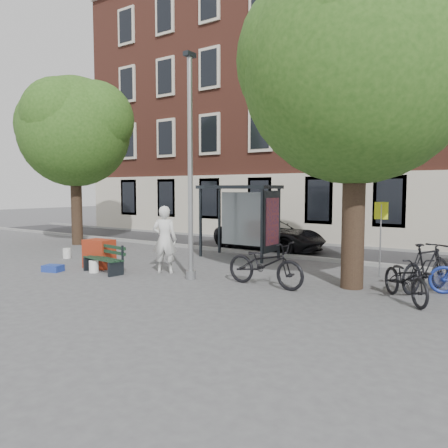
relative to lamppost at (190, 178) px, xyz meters
name	(u,v)px	position (x,y,z in m)	size (l,w,h in m)	color
ground	(191,279)	(0.00, 0.00, -2.78)	(90.00, 90.00, 0.00)	#4C4C4F
road	(299,250)	(0.00, 7.00, -2.78)	(40.00, 4.00, 0.01)	#28282B
curb_near	(276,255)	(0.00, 5.00, -2.72)	(40.00, 0.25, 0.12)	gray
curb_far	(319,244)	(0.00, 9.00, -2.72)	(40.00, 0.25, 0.12)	gray
building_row	(352,100)	(0.00, 13.00, 4.22)	(30.00, 8.00, 14.00)	brown
lamppost	(190,178)	(0.00, 0.00, 0.00)	(0.28, 0.35, 6.11)	#9EA0A3
tree_right	(356,58)	(4.01, 1.38, 2.83)	(5.76, 5.60, 8.20)	black
tree_left	(72,127)	(-8.99, 2.88, 2.43)	(5.18, 4.86, 7.40)	black
bus_shelter	(250,205)	(-0.61, 4.11, -0.87)	(2.85, 1.45, 2.62)	#1E2328
painter	(165,240)	(-1.20, 0.25, -1.78)	(0.73, 0.48, 2.00)	silver
bench	(105,260)	(-2.73, -0.71, -2.41)	(1.63, 0.74, 0.81)	#1E2328
bike_a	(265,264)	(2.12, 0.39, -2.20)	(0.78, 2.24, 1.18)	black
bike_c	(406,279)	(5.41, 0.87, -2.27)	(0.68, 1.95, 1.02)	black
bike_d	(427,267)	(5.62, 2.11, -2.18)	(0.56, 2.00, 1.20)	black
car_dark	(270,235)	(-0.95, 6.21, -2.15)	(2.10, 4.56, 1.27)	black
red_stand	(99,254)	(-3.50, -0.28, -2.33)	(0.90, 0.60, 0.90)	maroon
blue_crate	(53,268)	(-4.15, -1.50, -2.68)	(0.55, 0.40, 0.20)	navy
bucket_a	(67,253)	(-6.00, 0.31, -2.60)	(0.28, 0.28, 0.36)	silver
bucket_b	(89,248)	(-6.62, 1.77, -2.60)	(0.28, 0.28, 0.36)	white
bucket_c	(94,267)	(-3.00, -0.90, -2.60)	(0.28, 0.28, 0.36)	white
notice_sign	(381,221)	(4.21, 3.24, -1.20)	(0.35, 0.18, 2.13)	#9EA0A3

